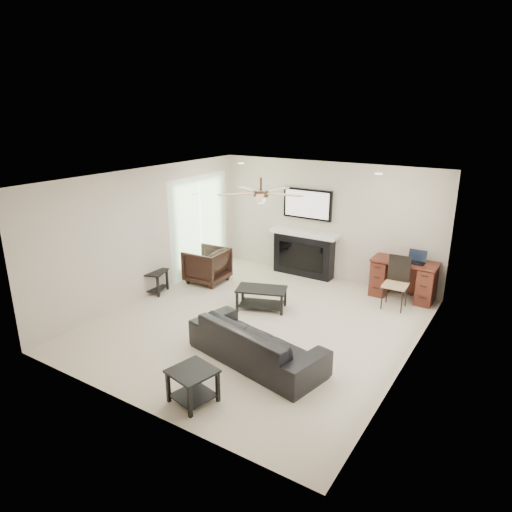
# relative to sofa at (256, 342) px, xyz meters

# --- Properties ---
(room_shell) EXTENTS (5.50, 5.54, 2.52)m
(room_shell) POSITION_rel_sofa_xyz_m (-0.44, 1.11, 1.37)
(room_shell) COLOR beige
(room_shell) RESTS_ON ground
(sofa) EXTENTS (2.26, 1.26, 0.62)m
(sofa) POSITION_rel_sofa_xyz_m (0.00, 0.00, 0.00)
(sofa) COLOR black
(sofa) RESTS_ON ground
(armchair) EXTENTS (0.85, 0.83, 0.73)m
(armchair) POSITION_rel_sofa_xyz_m (-2.60, 2.15, 0.05)
(armchair) COLOR black
(armchair) RESTS_ON ground
(coffee_table) EXTENTS (1.02, 0.78, 0.40)m
(coffee_table) POSITION_rel_sofa_xyz_m (-0.90, 1.60, -0.11)
(coffee_table) COLOR black
(coffee_table) RESTS_ON ground
(end_table_near) EXTENTS (0.62, 0.62, 0.45)m
(end_table_near) POSITION_rel_sofa_xyz_m (-0.15, -1.25, -0.09)
(end_table_near) COLOR black
(end_table_near) RESTS_ON ground
(end_table_left) EXTENTS (0.63, 0.63, 0.45)m
(end_table_left) POSITION_rel_sofa_xyz_m (-3.15, 1.10, -0.09)
(end_table_left) COLOR black
(end_table_left) RESTS_ON ground
(fireplace_unit) EXTENTS (1.52, 0.34, 1.91)m
(fireplace_unit) POSITION_rel_sofa_xyz_m (-1.06, 3.61, 0.64)
(fireplace_unit) COLOR black
(fireplace_unit) RESTS_ON ground
(desk) EXTENTS (1.22, 0.56, 0.76)m
(desk) POSITION_rel_sofa_xyz_m (1.15, 3.49, 0.07)
(desk) COLOR #3D1B0F
(desk) RESTS_ON ground
(desk_chair) EXTENTS (0.44, 0.46, 0.97)m
(desk_chair) POSITION_rel_sofa_xyz_m (1.15, 2.94, 0.17)
(desk_chair) COLOR black
(desk_chair) RESTS_ON ground
(laptop) EXTENTS (0.33, 0.24, 0.23)m
(laptop) POSITION_rel_sofa_xyz_m (1.35, 3.47, 0.56)
(laptop) COLOR black
(laptop) RESTS_ON desk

